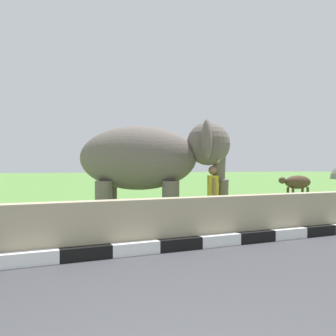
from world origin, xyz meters
The scene contains 5 objects.
striped_curb centered at (-0.35, 3.99, 0.12)m, with size 16.20×0.20×0.24m.
barrier_parapet centered at (2.00, 4.29, 0.50)m, with size 28.00×0.36×1.00m, color tan.
elephant centered at (2.31, 6.59, 1.83)m, with size 4.05×3.17×2.83m.
person_handler centered at (3.76, 5.90, 0.93)m, with size 0.37×0.65×1.66m.
cow_near centered at (11.56, 11.01, 0.87)m, with size 1.90×0.66×1.23m.
Camera 1 is at (-0.98, -2.10, 1.61)m, focal length 37.26 mm.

